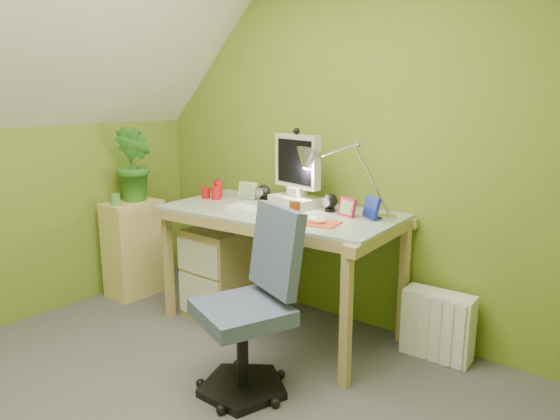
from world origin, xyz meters
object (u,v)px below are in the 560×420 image
Objects in this scene: desk_lamp at (358,162)px; side_ledge at (135,248)px; radiator at (438,325)px; desk at (280,270)px; monitor at (297,169)px; potted_plant at (135,164)px; task_chair at (242,310)px.

desk_lamp reaches higher than side_ledge.
side_ledge is 1.83× the size of radiator.
desk is 0.67m from monitor.
side_ledge is (-1.25, -0.40, -0.68)m from monitor.
desk_lamp is 1.74m from potted_plant.
radiator is at bearing 77.76° from task_chair.
potted_plant reaches higher than task_chair.
task_chair is at bearing -17.03° from side_ledge.
task_chair is at bearing -125.61° from radiator.
desk is 2.33× the size of desk_lamp.
side_ledge is at bearing -174.24° from desk.
desk is 1.40m from potted_plant.
desk_lamp is at bearing 102.35° from task_chair.
desk_lamp is 1.62× the size of radiator.
desk_lamp reaches higher than task_chair.
desk_lamp reaches higher than potted_plant.
desk_lamp is 1.13× the size of potted_plant.
desk is 1.67× the size of task_chair.
side_ledge is at bearing -176.12° from task_chair.
desk_lamp reaches higher than monitor.
task_chair is 2.25× the size of radiator.
monitor is 1.22× the size of radiator.
side_ledge is (-1.25, -0.22, -0.04)m from desk.
radiator is (0.64, 0.98, -0.25)m from task_chair.
side_ledge is 1.28× the size of potted_plant.
radiator is at bearing 12.27° from desk.
potted_plant is at bearing -171.04° from radiator.
desk_lamp is 0.72× the size of task_chair.
monitor is at bearing -176.50° from radiator.
potted_plant is 0.63× the size of task_chair.
monitor reaches higher than task_chair.
side_ledge is at bearing -174.15° from desk_lamp.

